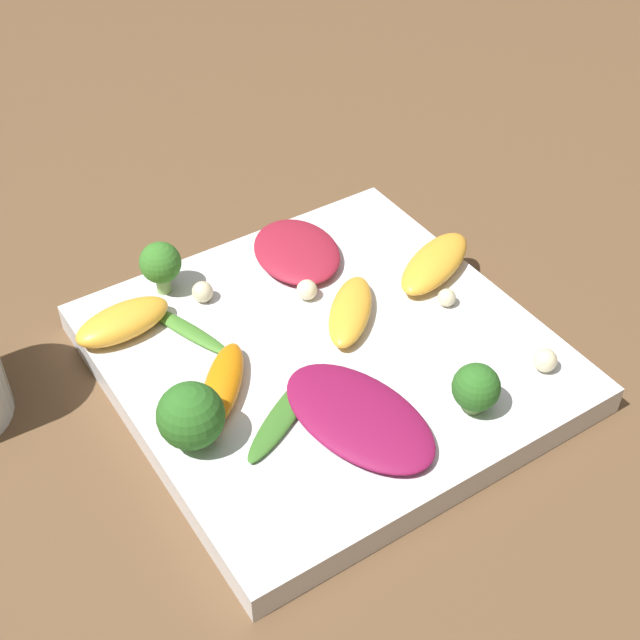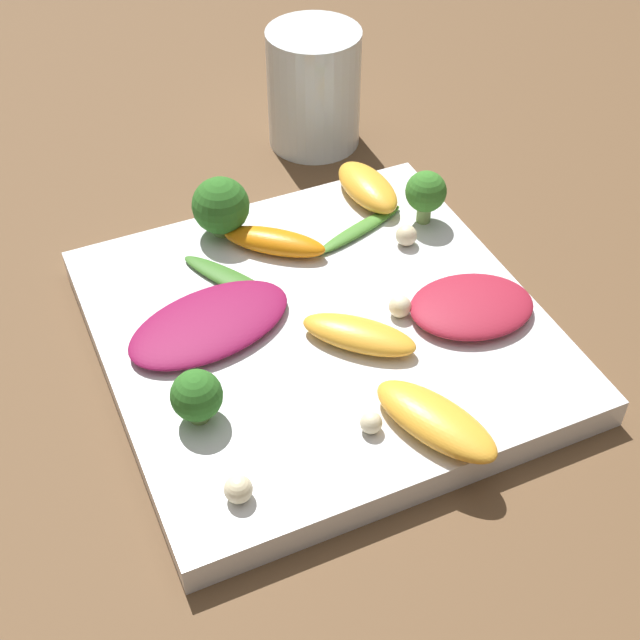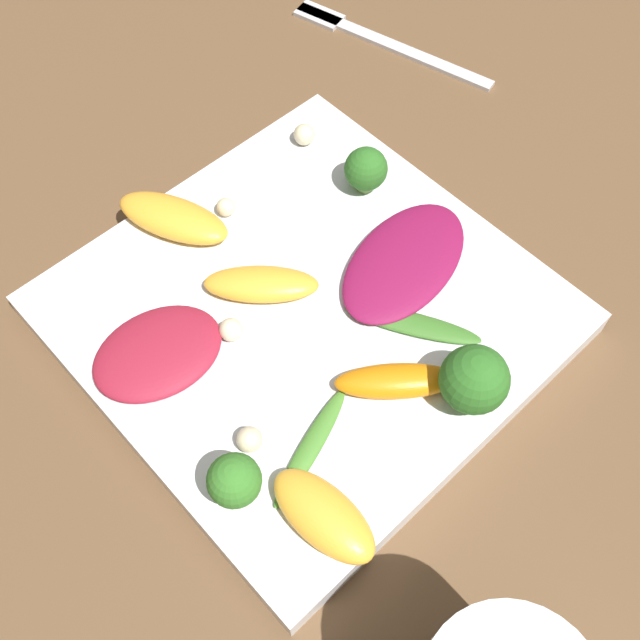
# 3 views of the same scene
# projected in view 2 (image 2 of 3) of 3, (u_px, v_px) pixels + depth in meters

# --- Properties ---
(ground_plane) EXTENTS (2.40, 2.40, 0.00)m
(ground_plane) POSITION_uv_depth(u_px,v_px,m) (321.00, 344.00, 0.57)
(ground_plane) COLOR brown
(plate) EXTENTS (0.27, 0.27, 0.02)m
(plate) POSITION_uv_depth(u_px,v_px,m) (321.00, 333.00, 0.57)
(plate) COLOR white
(plate) RESTS_ON ground_plane
(drinking_glass) EXTENTS (0.08, 0.08, 0.10)m
(drinking_glass) POSITION_uv_depth(u_px,v_px,m) (314.00, 88.00, 0.71)
(drinking_glass) COLOR white
(drinking_glass) RESTS_ON ground_plane
(radicchio_leaf_0) EXTENTS (0.09, 0.07, 0.01)m
(radicchio_leaf_0) POSITION_uv_depth(u_px,v_px,m) (472.00, 306.00, 0.56)
(radicchio_leaf_0) COLOR maroon
(radicchio_leaf_0) RESTS_ON plate
(radicchio_leaf_1) EXTENTS (0.12, 0.08, 0.01)m
(radicchio_leaf_1) POSITION_uv_depth(u_px,v_px,m) (210.00, 324.00, 0.55)
(radicchio_leaf_1) COLOR maroon
(radicchio_leaf_1) RESTS_ON plate
(orange_segment_0) EXTENTS (0.07, 0.06, 0.02)m
(orange_segment_0) POSITION_uv_depth(u_px,v_px,m) (279.00, 240.00, 0.61)
(orange_segment_0) COLOR orange
(orange_segment_0) RESTS_ON plate
(orange_segment_1) EXTENTS (0.04, 0.07, 0.02)m
(orange_segment_1) POSITION_uv_depth(u_px,v_px,m) (367.00, 187.00, 0.65)
(orange_segment_1) COLOR #FCAD33
(orange_segment_1) RESTS_ON plate
(orange_segment_2) EXTENTS (0.06, 0.09, 0.02)m
(orange_segment_2) POSITION_uv_depth(u_px,v_px,m) (436.00, 421.00, 0.49)
(orange_segment_2) COLOR #FCAD33
(orange_segment_2) RESTS_ON plate
(orange_segment_3) EXTENTS (0.07, 0.07, 0.01)m
(orange_segment_3) POSITION_uv_depth(u_px,v_px,m) (359.00, 335.00, 0.54)
(orange_segment_3) COLOR #FCAD33
(orange_segment_3) RESTS_ON plate
(broccoli_floret_0) EXTENTS (0.03, 0.03, 0.03)m
(broccoli_floret_0) POSITION_uv_depth(u_px,v_px,m) (197.00, 396.00, 0.49)
(broccoli_floret_0) COLOR #84AD5B
(broccoli_floret_0) RESTS_ON plate
(broccoli_floret_1) EXTENTS (0.03, 0.03, 0.04)m
(broccoli_floret_1) POSITION_uv_depth(u_px,v_px,m) (426.00, 193.00, 0.62)
(broccoli_floret_1) COLOR #84AD5B
(broccoli_floret_1) RESTS_ON plate
(broccoli_floret_2) EXTENTS (0.04, 0.04, 0.04)m
(broccoli_floret_2) POSITION_uv_depth(u_px,v_px,m) (221.00, 206.00, 0.61)
(broccoli_floret_2) COLOR #84AD5B
(broccoli_floret_2) RESTS_ON plate
(arugula_sprig_0) EXTENTS (0.06, 0.08, 0.01)m
(arugula_sprig_0) POSITION_uv_depth(u_px,v_px,m) (234.00, 281.00, 0.58)
(arugula_sprig_0) COLOR #3D7528
(arugula_sprig_0) RESTS_ON plate
(arugula_sprig_1) EXTENTS (0.08, 0.04, 0.01)m
(arugula_sprig_1) POSITION_uv_depth(u_px,v_px,m) (360.00, 229.00, 0.62)
(arugula_sprig_1) COLOR #47842D
(arugula_sprig_1) RESTS_ON plate
(macadamia_nut_0) EXTENTS (0.01, 0.01, 0.01)m
(macadamia_nut_0) POSITION_uv_depth(u_px,v_px,m) (371.00, 423.00, 0.49)
(macadamia_nut_0) COLOR beige
(macadamia_nut_0) RESTS_ON plate
(macadamia_nut_1) EXTENTS (0.01, 0.01, 0.01)m
(macadamia_nut_1) POSITION_uv_depth(u_px,v_px,m) (400.00, 306.00, 0.56)
(macadamia_nut_1) COLOR beige
(macadamia_nut_1) RESTS_ON plate
(macadamia_nut_2) EXTENTS (0.02, 0.02, 0.02)m
(macadamia_nut_2) POSITION_uv_depth(u_px,v_px,m) (238.00, 489.00, 0.46)
(macadamia_nut_2) COLOR beige
(macadamia_nut_2) RESTS_ON plate
(macadamia_nut_3) EXTENTS (0.01, 0.01, 0.01)m
(macadamia_nut_3) POSITION_uv_depth(u_px,v_px,m) (406.00, 235.00, 0.61)
(macadamia_nut_3) COLOR beige
(macadamia_nut_3) RESTS_ON plate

